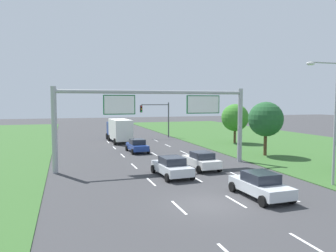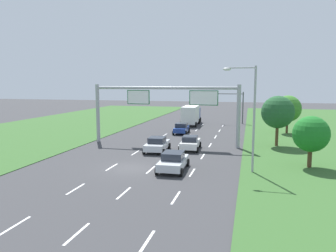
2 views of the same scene
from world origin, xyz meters
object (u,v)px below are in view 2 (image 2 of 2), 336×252
at_px(street_lamp, 249,110).
at_px(roadside_tree_near, 311,134).
at_px(car_mid_lane, 181,128).
at_px(car_far_ahead, 190,143).
at_px(traffic_light_mast, 232,102).
at_px(car_near_red, 157,144).
at_px(box_truck, 191,115).
at_px(roadside_tree_mid, 278,112).
at_px(sign_gantry, 166,103).
at_px(car_lead_silver, 173,161).
at_px(roadside_tree_far, 288,109).

bearing_deg(street_lamp, roadside_tree_near, 28.17).
relative_size(car_mid_lane, car_far_ahead, 0.98).
xyz_separation_m(traffic_light_mast, street_lamp, (3.12, -32.33, 1.21)).
xyz_separation_m(car_near_red, roadside_tree_near, (14.41, -3.31, 2.14)).
height_order(car_near_red, box_truck, box_truck).
distance_m(street_lamp, roadside_tree_mid, 12.45).
height_order(sign_gantry, traffic_light_mast, sign_gantry).
bearing_deg(traffic_light_mast, car_lead_silver, -94.91).
bearing_deg(car_far_ahead, car_near_red, -155.05).
height_order(car_mid_lane, sign_gantry, sign_gantry).
bearing_deg(traffic_light_mast, box_truck, -151.47).
height_order(car_far_ahead, sign_gantry, sign_gantry).
relative_size(car_far_ahead, sign_gantry, 0.24).
height_order(street_lamp, roadside_tree_mid, street_lamp).
distance_m(car_far_ahead, box_truck, 21.31).
distance_m(traffic_light_mast, roadside_tree_near, 30.74).
bearing_deg(box_truck, street_lamp, -73.11).
height_order(car_near_red, roadside_tree_far, roadside_tree_far).
relative_size(car_near_red, traffic_light_mast, 0.80).
bearing_deg(car_lead_silver, street_lamp, 6.56).
height_order(box_truck, roadside_tree_mid, roadside_tree_mid).
relative_size(car_lead_silver, sign_gantry, 0.25).
relative_size(roadside_tree_near, roadside_tree_mid, 0.77).
bearing_deg(roadside_tree_near, street_lamp, -151.83).
relative_size(car_lead_silver, roadside_tree_far, 0.81).
distance_m(car_lead_silver, box_truck, 29.85).
bearing_deg(car_lead_silver, roadside_tree_far, 62.52).
relative_size(car_mid_lane, roadside_tree_near, 0.92).
distance_m(roadside_tree_mid, roadside_tree_far, 10.54).
height_order(traffic_light_mast, street_lamp, street_lamp).
bearing_deg(street_lamp, sign_gantry, 133.18).
height_order(street_lamp, roadside_tree_far, street_lamp).
bearing_deg(roadside_tree_far, car_lead_silver, -115.77).
bearing_deg(box_truck, car_mid_lane, -89.55).
bearing_deg(car_mid_lane, roadside_tree_mid, -30.21).
bearing_deg(roadside_tree_mid, roadside_tree_far, 78.32).
relative_size(car_near_red, roadside_tree_far, 0.82).
bearing_deg(car_near_red, sign_gantry, 86.88).
bearing_deg(roadside_tree_far, car_mid_lane, -165.57).
distance_m(car_far_ahead, roadside_tree_near, 12.45).
bearing_deg(car_mid_lane, car_lead_silver, -82.53).
xyz_separation_m(box_truck, traffic_light_mast, (6.63, 3.60, 2.11)).
xyz_separation_m(car_lead_silver, traffic_light_mast, (2.85, 33.20, 3.10)).
distance_m(car_mid_lane, car_far_ahead, 11.29).
height_order(car_near_red, car_mid_lane, car_near_red).
distance_m(car_lead_silver, car_mid_lane, 19.73).
xyz_separation_m(box_truck, roadside_tree_far, (14.97, -6.41, 1.79)).
xyz_separation_m(car_far_ahead, roadside_tree_mid, (9.20, 4.25, 3.14)).
height_order(sign_gantry, roadside_tree_mid, sign_gantry).
bearing_deg(roadside_tree_mid, car_lead_silver, -125.14).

